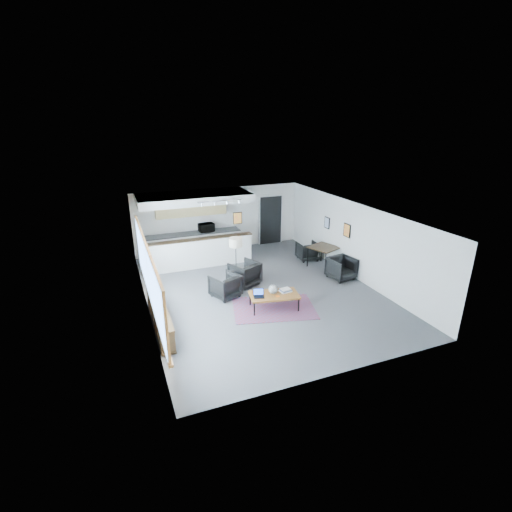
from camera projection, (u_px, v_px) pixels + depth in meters
name	position (u px, v px, depth m)	size (l,w,h in m)	color
room	(260.00, 253.00, 11.55)	(7.02, 9.02, 2.62)	#4A4A4D
window	(148.00, 275.00, 9.52)	(0.10, 5.95, 1.66)	#8CBFFF
console	(160.00, 315.00, 9.83)	(0.35, 3.00, 0.80)	black
kitchenette	(195.00, 225.00, 14.34)	(4.20, 1.96, 2.60)	white
doorway	(270.00, 220.00, 16.28)	(1.10, 0.12, 2.15)	black
track_light	(220.00, 202.00, 12.84)	(1.60, 0.07, 0.15)	silver
wall_art_lower	(347.00, 230.00, 13.01)	(0.03, 0.38, 0.48)	black
wall_art_upper	(327.00, 223.00, 14.16)	(0.03, 0.34, 0.44)	black
kilim_rug	(274.00, 308.00, 10.88)	(2.68, 2.15, 0.01)	#592E46
coffee_table	(274.00, 295.00, 10.74)	(1.52, 1.00, 0.46)	brown
laptop	(259.00, 294.00, 10.58)	(0.35, 0.31, 0.21)	black
ceramic_pot	(273.00, 289.00, 10.72)	(0.27, 0.27, 0.27)	gray
book_stack	(285.00, 290.00, 10.87)	(0.36, 0.30, 0.10)	silver
coaster	(278.00, 296.00, 10.60)	(0.11, 0.11, 0.01)	#E5590C
armchair_left	(225.00, 285.00, 11.47)	(0.78, 0.73, 0.81)	black
armchair_right	(245.00, 272.00, 12.33)	(0.84, 0.79, 0.86)	black
floor_lamp	(236.00, 244.00, 12.28)	(0.47, 0.47, 1.54)	black
dining_table	(324.00, 249.00, 13.72)	(1.20, 1.20, 0.78)	black
dining_chair_near	(341.00, 269.00, 12.80)	(0.70, 0.65, 0.72)	black
dining_chair_far	(307.00, 252.00, 14.56)	(0.64, 0.60, 0.66)	black
microwave	(206.00, 227.00, 15.00)	(0.59, 0.33, 0.40)	black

